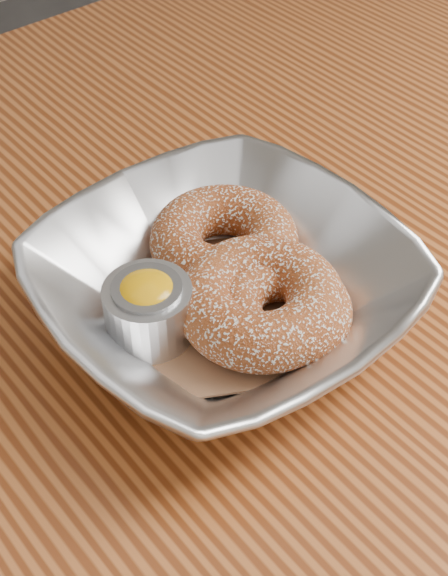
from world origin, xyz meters
TOP-DOWN VIEW (x-y plane):
  - table at (0.00, 0.00)m, footprint 1.20×0.80m
  - serving_bowl at (0.02, -0.07)m, footprint 0.24×0.24m
  - parchment at (0.02, -0.07)m, footprint 0.20×0.20m
  - donut_back at (0.05, -0.03)m, footprint 0.13×0.13m
  - donut_front at (0.03, -0.10)m, footprint 0.14×0.14m
  - donut_extra at (0.04, -0.11)m, footprint 0.12×0.12m
  - ramekin at (-0.03, -0.06)m, footprint 0.06×0.06m

SIDE VIEW (x-z plane):
  - table at x=0.00m, z-range 0.28..1.03m
  - parchment at x=0.02m, z-range 0.76..0.76m
  - donut_extra at x=0.04m, z-range 0.76..0.79m
  - donut_back at x=0.05m, z-range 0.76..0.80m
  - serving_bowl at x=0.02m, z-range 0.75..0.81m
  - donut_front at x=0.03m, z-range 0.76..0.80m
  - ramekin at x=-0.03m, z-range 0.76..0.81m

